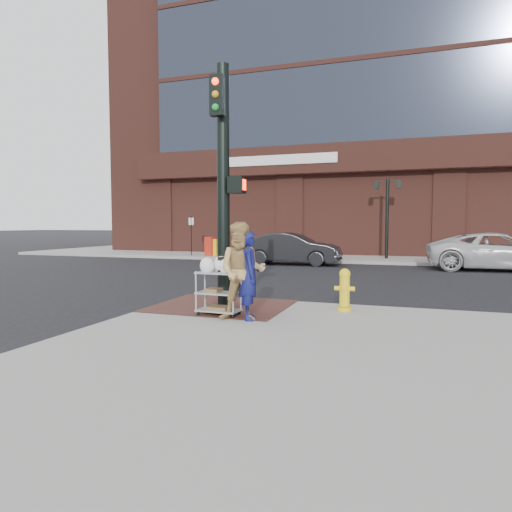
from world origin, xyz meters
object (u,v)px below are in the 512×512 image
at_px(pedestrian_tan, 242,271).
at_px(fire_hydrant, 345,289).
at_px(woman_blue, 249,275).
at_px(traffic_signal_pole, 224,179).
at_px(minivan_white, 499,252).
at_px(lamp_post, 387,210).
at_px(sedan_dark, 292,249).
at_px(utility_cart, 219,289).

bearing_deg(pedestrian_tan, fire_hydrant, 32.38).
relative_size(woman_blue, pedestrian_tan, 0.91).
relative_size(traffic_signal_pole, minivan_white, 0.90).
distance_m(traffic_signal_pole, fire_hydrant, 3.34).
relative_size(lamp_post, pedestrian_tan, 2.23).
height_order(lamp_post, sedan_dark, lamp_post).
bearing_deg(minivan_white, sedan_dark, 88.58).
relative_size(traffic_signal_pole, sedan_dark, 1.11).
bearing_deg(fire_hydrant, minivan_white, 68.23).
xyz_separation_m(traffic_signal_pole, fire_hydrant, (2.44, 0.43, -2.24)).
xyz_separation_m(traffic_signal_pole, woman_blue, (0.90, -0.96, -1.86)).
relative_size(lamp_post, sedan_dark, 0.88).
xyz_separation_m(woman_blue, minivan_white, (6.17, 12.97, -0.20)).
bearing_deg(traffic_signal_pole, woman_blue, -46.76).
xyz_separation_m(traffic_signal_pole, pedestrian_tan, (0.81, -1.09, -1.79)).
relative_size(lamp_post, fire_hydrant, 4.65).
xyz_separation_m(lamp_post, sedan_dark, (-4.08, -3.33, -1.87)).
distance_m(pedestrian_tan, sedan_dark, 13.21).
bearing_deg(lamp_post, traffic_signal_pole, -99.24).
xyz_separation_m(lamp_post, traffic_signal_pole, (-2.48, -15.23, 0.21)).
relative_size(pedestrian_tan, sedan_dark, 0.40).
height_order(pedestrian_tan, sedan_dark, pedestrian_tan).
distance_m(woman_blue, minivan_white, 14.37).
relative_size(traffic_signal_pole, fire_hydrant, 5.81).
distance_m(traffic_signal_pole, woman_blue, 2.28).
bearing_deg(pedestrian_tan, woman_blue, 45.87).
bearing_deg(utility_cart, fire_hydrant, 28.99).
height_order(pedestrian_tan, utility_cart, pedestrian_tan).
relative_size(woman_blue, fire_hydrant, 1.90).
bearing_deg(minivan_white, utility_cart, 149.66).
distance_m(traffic_signal_pole, sedan_dark, 12.18).
height_order(traffic_signal_pole, pedestrian_tan, traffic_signal_pole).
xyz_separation_m(traffic_signal_pole, sedan_dark, (-1.60, 11.90, -2.09)).
bearing_deg(sedan_dark, utility_cart, -172.10).
height_order(minivan_white, utility_cart, minivan_white).
distance_m(lamp_post, pedestrian_tan, 16.48).
distance_m(lamp_post, minivan_white, 5.90).
height_order(lamp_post, traffic_signal_pole, traffic_signal_pole).
bearing_deg(utility_cart, lamp_post, 81.99).
xyz_separation_m(traffic_signal_pole, minivan_white, (7.07, 12.02, -2.06)).
bearing_deg(minivan_white, fire_hydrant, 156.01).
height_order(lamp_post, minivan_white, lamp_post).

